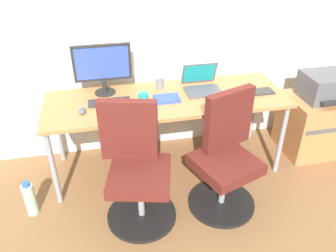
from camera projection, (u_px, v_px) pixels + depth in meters
The scene contains 17 objects.
ground_plane at pixel (167, 165), 3.26m from camera, with size 5.28×5.28×0.00m, color brown.
back_wall at pixel (156, 14), 2.93m from camera, with size 4.40×0.04×2.60m, color silver.
desk at pixel (167, 104), 2.92m from camera, with size 2.03×0.69×0.71m.
office_chair_left at pixel (136, 170), 2.53m from camera, with size 0.54×0.54×0.94m.
office_chair_right at pixel (225, 158), 2.65m from camera, with size 0.56×0.56×0.94m.
side_cabinet at pixel (314, 124), 3.35m from camera, with size 0.57×0.51×0.57m.
printer at pixel (324, 86), 3.13m from camera, with size 0.38×0.40×0.24m.
water_bottle_on_floor at pixel (30, 199), 2.67m from camera, with size 0.09×0.09×0.31m.
desktop_monitor at pixel (102, 66), 2.84m from camera, with size 0.48×0.18×0.43m.
open_laptop at pixel (202, 84), 3.00m from camera, with size 0.31×0.29×0.22m.
keyboard_by_monitor at pixel (109, 102), 2.80m from camera, with size 0.34×0.12×0.02m, color #2D2D2D.
keyboard_by_laptop at pixel (254, 92), 2.96m from camera, with size 0.34×0.12×0.02m, color #2D2D2D.
mouse_by_monitor at pixel (230, 106), 2.74m from camera, with size 0.06×0.10×0.03m, color #B7B7B7.
mouse_by_laptop at pixel (82, 111), 2.67m from camera, with size 0.06×0.10×0.03m, color #515156.
coffee_mug at pixel (143, 99), 2.78m from camera, with size 0.08×0.08×0.09m, color teal.
pen_cup at pixel (160, 83), 3.01m from camera, with size 0.07×0.07×0.10m, color slate.
notebook at pixel (167, 99), 2.85m from camera, with size 0.21×0.15×0.03m, color blue.
Camera 1 is at (-0.53, -2.53, 2.03)m, focal length 36.69 mm.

